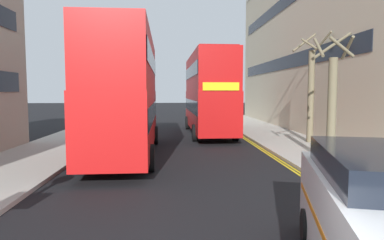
# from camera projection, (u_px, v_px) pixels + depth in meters

# --- Properties ---
(sidewalk_right) EXTENTS (4.00, 80.00, 0.14)m
(sidewalk_right) POSITION_uv_depth(u_px,v_px,m) (289.00, 142.00, 19.87)
(sidewalk_right) COLOR #ADA89E
(sidewalk_right) RESTS_ON ground
(sidewalk_left) EXTENTS (4.00, 80.00, 0.14)m
(sidewalk_left) POSITION_uv_depth(u_px,v_px,m) (64.00, 144.00, 19.13)
(sidewalk_left) COLOR #ADA89E
(sidewalk_left) RESTS_ON ground
(kerb_line_outer) EXTENTS (0.10, 56.00, 0.01)m
(kerb_line_outer) POSITION_uv_depth(u_px,v_px,m) (263.00, 149.00, 17.77)
(kerb_line_outer) COLOR yellow
(kerb_line_outer) RESTS_ON ground
(kerb_line_inner) EXTENTS (0.10, 56.00, 0.01)m
(kerb_line_inner) POSITION_uv_depth(u_px,v_px,m) (260.00, 149.00, 17.76)
(kerb_line_inner) COLOR yellow
(kerb_line_inner) RESTS_ON ground
(double_decker_bus_away) EXTENTS (2.99, 10.86, 5.64)m
(double_decker_bus_away) POSITION_uv_depth(u_px,v_px,m) (126.00, 91.00, 15.70)
(double_decker_bus_away) COLOR red
(double_decker_bus_away) RESTS_ON ground
(double_decker_bus_oncoming) EXTENTS (2.97, 10.86, 5.64)m
(double_decker_bus_oncoming) POSITION_uv_depth(u_px,v_px,m) (208.00, 91.00, 23.73)
(double_decker_bus_oncoming) COLOR #B20F0F
(double_decker_bus_oncoming) RESTS_ON ground
(pedestrian_far) EXTENTS (0.34, 0.22, 1.62)m
(pedestrian_far) POSITION_uv_depth(u_px,v_px,m) (233.00, 115.00, 29.02)
(pedestrian_far) COLOR #2D2D38
(pedestrian_far) RESTS_ON sidewalk_right
(street_tree_near) EXTENTS (1.85, 1.64, 6.26)m
(street_tree_near) POSITION_uv_depth(u_px,v_px,m) (311.00, 92.00, 19.11)
(street_tree_near) COLOR #6B6047
(street_tree_near) RESTS_ON sidewalk_right
(street_tree_mid) EXTENTS (1.43, 1.54, 5.10)m
(street_tree_mid) POSITION_uv_depth(u_px,v_px,m) (221.00, 97.00, 38.10)
(street_tree_mid) COLOR #6B6047
(street_tree_mid) RESTS_ON sidewalk_right
(street_tree_far) EXTENTS (1.69, 1.63, 5.30)m
(street_tree_far) POSITION_uv_depth(u_px,v_px,m) (332.00, 102.00, 13.48)
(street_tree_far) COLOR #6B6047
(street_tree_far) RESTS_ON sidewalk_right
(townhouse_terrace_right) EXTENTS (10.08, 28.00, 13.88)m
(townhouse_terrace_right) POSITION_uv_depth(u_px,v_px,m) (344.00, 43.00, 27.28)
(townhouse_terrace_right) COLOR beige
(townhouse_terrace_right) RESTS_ON ground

